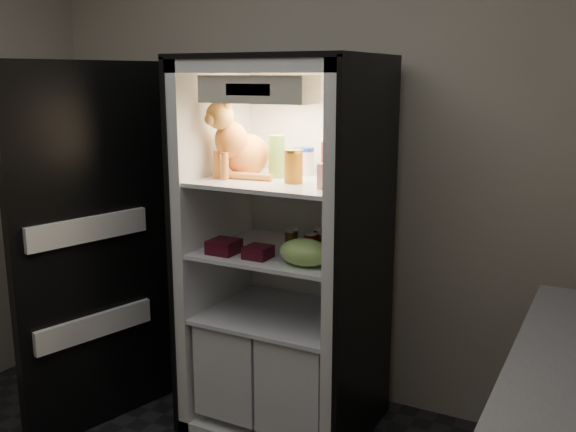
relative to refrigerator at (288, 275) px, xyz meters
The scene contains 16 objects.
room_shell 1.61m from the refrigerator, 90.00° to the right, with size 3.60×3.60×3.60m.
refrigerator is the anchor object (origin of this frame).
fridge_door 0.97m from the refrigerator, 150.96° to the right, with size 0.28×0.86×1.85m.
tabby_cat 0.69m from the refrigerator, 161.11° to the right, with size 0.34×0.40×0.41m.
parmesan_shaker 0.60m from the refrigerator, 157.06° to the right, with size 0.08×0.08×0.21m.
mayo_tub 0.58m from the refrigerator, 75.84° to the left, with size 0.10×0.10×0.14m.
salsa_jar 0.60m from the refrigerator, 52.23° to the right, with size 0.09×0.09×0.16m.
pepper_jar 0.64m from the refrigerator, ahead, with size 0.12×0.12×0.20m.
cream_carton 0.66m from the refrigerator, 32.93° to the right, with size 0.07×0.07×0.11m, color silver.
soda_can_a 0.27m from the refrigerator, ahead, with size 0.06×0.06×0.11m.
soda_can_b 0.33m from the refrigerator, 20.94° to the right, with size 0.07×0.07×0.12m.
soda_can_c 0.31m from the refrigerator, 33.70° to the right, with size 0.06×0.06×0.12m.
condiment_jar 0.20m from the refrigerator, 25.50° to the right, with size 0.07×0.07×0.10m.
grape_bag 0.39m from the refrigerator, 48.38° to the right, with size 0.24×0.18×0.12m, color #8DD262.
berry_box_left 0.38m from the refrigerator, 130.57° to the right, with size 0.13×0.13×0.07m, color #4C0C1E.
berry_box_right 0.30m from the refrigerator, 96.10° to the right, with size 0.12×0.12×0.06m, color #4C0C1E.
Camera 1 is at (1.45, -1.36, 1.78)m, focal length 40.00 mm.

